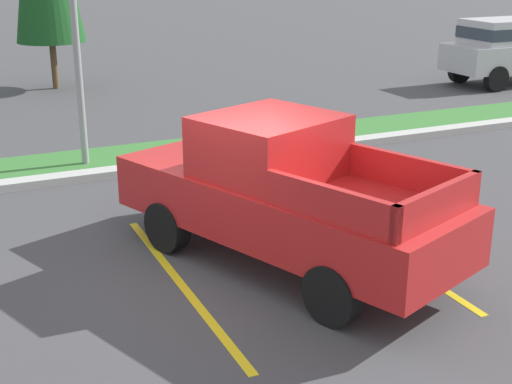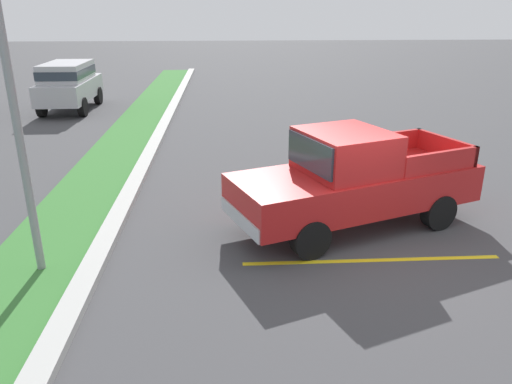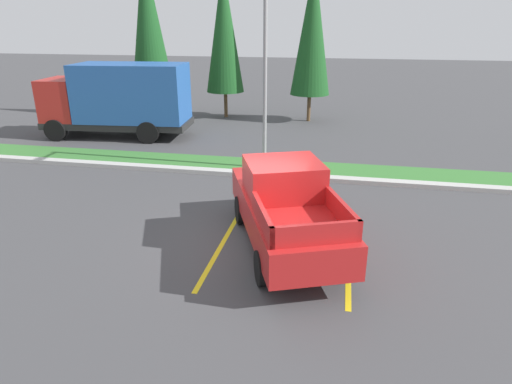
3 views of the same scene
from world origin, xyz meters
The scene contains 7 objects.
ground_plane centered at (0.00, 0.00, 0.00)m, with size 120.00×120.00×0.00m, color #424244.
parking_line_near centered at (-0.73, -0.07, 0.00)m, with size 0.12×4.80×0.01m, color yellow.
parking_line_far centered at (2.37, -0.07, 0.00)m, with size 0.12×4.80×0.01m, color yellow.
curb_strip centered at (0.00, 5.00, 0.07)m, with size 56.00×0.40×0.15m, color #B2B2AD.
grass_median centered at (0.00, 6.10, 0.03)m, with size 56.00×1.80×0.06m, color #387533.
pickup_truck_main centered at (0.80, -0.02, 1.04)m, with size 3.66×5.55×2.10m.
suv_distant centered at (13.85, 9.47, 1.24)m, with size 4.61×1.98×2.10m.
Camera 1 is at (-3.39, -8.36, 4.27)m, focal length 50.08 mm.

